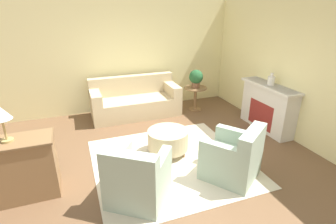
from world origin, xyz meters
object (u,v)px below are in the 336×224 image
dresser (15,169)px  vase_mantel_near (271,80)px  side_table (195,94)px  armchair_left (137,179)px  table_lamp (0,115)px  armchair_right (234,158)px  couch (135,102)px  potted_plant_on_side_table (196,78)px  ottoman_table (168,139)px

dresser → vase_mantel_near: (4.92, 0.63, 0.67)m
side_table → dresser: dresser is taller
side_table → dresser: size_ratio=0.55×
armchair_left → side_table: bearing=51.6°
table_lamp → dresser: bearing=1.8°
armchair_right → side_table: bearing=75.9°
couch → table_lamp: (-2.35, -2.48, 0.96)m
side_table → vase_mantel_near: (0.98, -1.62, 0.70)m
couch → dresser: 3.42m
armchair_left → potted_plant_on_side_table: (2.33, 2.93, 0.54)m
table_lamp → side_table: bearing=29.7°
ottoman_table → potted_plant_on_side_table: (1.48, 1.89, 0.59)m
armchair_left → table_lamp: bearing=156.9°
side_table → potted_plant_on_side_table: bearing=180.0°
armchair_right → table_lamp: 3.41m
armchair_right → potted_plant_on_side_table: bearing=75.9°
armchair_left → armchair_right: 1.59m
side_table → couch: bearing=171.5°
side_table → armchair_right: bearing=-104.1°
dresser → couch: bearing=46.5°
dresser → potted_plant_on_side_table: size_ratio=2.46×
ottoman_table → dresser: dresser is taller
vase_mantel_near → potted_plant_on_side_table: vase_mantel_near is taller
couch → armchair_right: (0.85, -3.17, 0.01)m
couch → potted_plant_on_side_table: potted_plant_on_side_table is taller
potted_plant_on_side_table → side_table: bearing=0.0°
armchair_left → vase_mantel_near: 3.65m
couch → potted_plant_on_side_table: (1.58, -0.24, 0.55)m
armchair_left → couch: bearing=76.8°
couch → ottoman_table: bearing=-87.2°
ottoman_table → vase_mantel_near: (2.46, 0.27, 0.84)m
potted_plant_on_side_table → dresser: bearing=-150.3°
armchair_left → table_lamp: size_ratio=2.15×
side_table → dresser: 4.53m
ottoman_table → vase_mantel_near: bearing=6.2°
armchair_left → potted_plant_on_side_table: potted_plant_on_side_table is taller
dresser → vase_mantel_near: vase_mantel_near is taller
ottoman_table → dresser: 2.49m
armchair_right → vase_mantel_near: (1.72, 1.32, 0.78)m
armchair_left → dresser: size_ratio=0.96×
potted_plant_on_side_table → table_lamp: (-3.94, -2.25, 0.42)m
couch → dresser: couch is taller
ottoman_table → dresser: (-2.46, -0.36, 0.17)m
ottoman_table → potted_plant_on_side_table: bearing=51.9°
dresser → vase_mantel_near: size_ratio=4.42×
armchair_right → potted_plant_on_side_table: potted_plant_on_side_table is taller
couch → armchair_left: 3.25m
armchair_right → potted_plant_on_side_table: size_ratio=2.36×
couch → ottoman_table: (0.11, -2.12, -0.04)m
armchair_left → potted_plant_on_side_table: 3.78m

